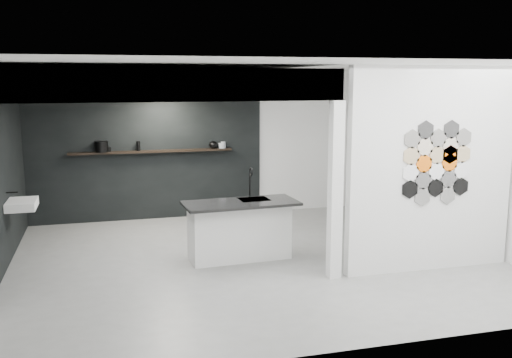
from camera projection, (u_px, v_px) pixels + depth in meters
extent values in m
cube|color=slate|center=(255.00, 260.00, 8.38)|extent=(7.00, 6.00, 0.01)
cube|color=silver|center=(431.00, 170.00, 7.77)|extent=(2.45, 0.15, 2.80)
cube|color=black|center=(146.00, 158.00, 10.66)|extent=(4.40, 0.04, 2.35)
cube|color=black|center=(5.00, 180.00, 8.23)|extent=(0.04, 4.00, 2.35)
cube|color=silver|center=(154.00, 84.00, 8.55)|extent=(4.40, 4.00, 0.40)
cube|color=silver|center=(335.00, 191.00, 7.44)|extent=(0.16, 0.16, 2.35)
cube|color=silver|center=(169.00, 85.00, 6.73)|extent=(4.40, 0.16, 0.40)
cube|color=silver|center=(22.00, 204.00, 8.15)|extent=(0.40, 0.60, 0.12)
cube|color=black|center=(152.00, 151.00, 10.57)|extent=(3.00, 0.15, 0.04)
cube|color=silver|center=(239.00, 231.00, 8.37)|extent=(1.48, 0.62, 0.83)
cube|color=black|center=(241.00, 203.00, 8.22)|extent=(1.68, 0.82, 0.04)
cube|color=black|center=(254.00, 200.00, 8.41)|extent=(0.46, 0.39, 0.01)
cylinder|color=black|center=(250.00, 184.00, 8.56)|extent=(0.02, 0.02, 0.39)
torus|color=black|center=(251.00, 172.00, 8.47)|extent=(0.03, 0.14, 0.14)
cylinder|color=black|center=(101.00, 147.00, 10.31)|extent=(0.27, 0.27, 0.20)
ellipsoid|color=black|center=(213.00, 145.00, 10.85)|extent=(0.19, 0.19, 0.14)
cylinder|color=gray|center=(222.00, 146.00, 10.90)|extent=(0.17, 0.17, 0.10)
cylinder|color=gray|center=(223.00, 145.00, 10.90)|extent=(0.10, 0.10, 0.13)
cylinder|color=black|center=(138.00, 146.00, 10.48)|extent=(0.07, 0.07, 0.18)
cylinder|color=black|center=(109.00, 149.00, 10.35)|extent=(0.08, 0.08, 0.09)
cylinder|color=black|center=(410.00, 189.00, 7.63)|extent=(0.26, 0.02, 0.26)
cylinder|color=white|center=(411.00, 173.00, 7.59)|extent=(0.26, 0.02, 0.26)
cylinder|color=tan|center=(411.00, 156.00, 7.55)|extent=(0.26, 0.02, 0.26)
cylinder|color=#66635E|center=(412.00, 139.00, 7.52)|extent=(0.26, 0.02, 0.26)
cylinder|color=silver|center=(422.00, 197.00, 7.70)|extent=(0.26, 0.02, 0.26)
cylinder|color=black|center=(423.00, 180.00, 7.66)|extent=(0.26, 0.02, 0.26)
cylinder|color=orange|center=(424.00, 164.00, 7.62)|extent=(0.26, 0.02, 0.26)
cylinder|color=beige|center=(425.00, 147.00, 7.59)|extent=(0.26, 0.02, 0.26)
cylinder|color=#2D2D2D|center=(426.00, 130.00, 7.55)|extent=(0.26, 0.02, 0.26)
cylinder|color=black|center=(435.00, 188.00, 7.73)|extent=(0.26, 0.02, 0.26)
cylinder|color=white|center=(436.00, 171.00, 7.69)|extent=(0.26, 0.02, 0.26)
cylinder|color=tan|center=(437.00, 155.00, 7.66)|extent=(0.26, 0.02, 0.26)
cylinder|color=#66635E|center=(438.00, 138.00, 7.62)|extent=(0.26, 0.02, 0.26)
cylinder|color=silver|center=(448.00, 195.00, 7.80)|extent=(0.26, 0.02, 0.26)
cylinder|color=black|center=(449.00, 179.00, 7.76)|extent=(0.26, 0.02, 0.26)
cylinder|color=orange|center=(449.00, 163.00, 7.73)|extent=(0.26, 0.02, 0.26)
cylinder|color=beige|center=(450.00, 146.00, 7.69)|extent=(0.26, 0.02, 0.26)
cylinder|color=#2D2D2D|center=(451.00, 129.00, 7.65)|extent=(0.26, 0.02, 0.26)
cylinder|color=black|center=(460.00, 186.00, 7.83)|extent=(0.26, 0.02, 0.26)
cylinder|color=white|center=(461.00, 170.00, 7.80)|extent=(0.26, 0.02, 0.26)
cylinder|color=tan|center=(463.00, 154.00, 7.76)|extent=(0.26, 0.02, 0.26)
cylinder|color=#66635E|center=(464.00, 137.00, 7.72)|extent=(0.26, 0.02, 0.26)
cylinder|color=orange|center=(450.00, 154.00, 7.71)|extent=(0.26, 0.02, 0.26)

